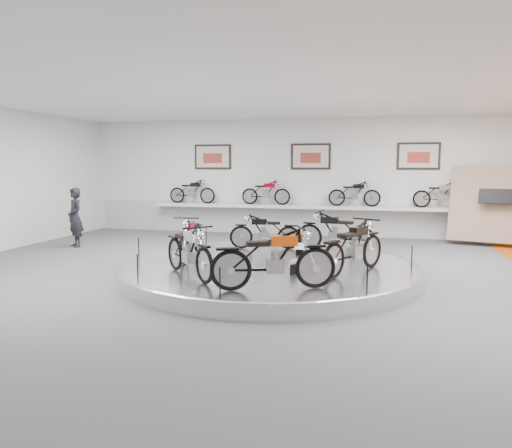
% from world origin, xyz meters
% --- Properties ---
extents(floor, '(16.00, 16.00, 0.00)m').
position_xyz_m(floor, '(0.00, 0.00, 0.00)').
color(floor, '#565659').
rests_on(floor, ground).
extents(ceiling, '(16.00, 16.00, 0.00)m').
position_xyz_m(ceiling, '(0.00, 0.00, 4.00)').
color(ceiling, white).
rests_on(ceiling, wall_back).
extents(wall_back, '(16.00, 0.00, 16.00)m').
position_xyz_m(wall_back, '(0.00, 7.00, 2.00)').
color(wall_back, silver).
rests_on(wall_back, floor).
extents(wall_front, '(16.00, 0.00, 16.00)m').
position_xyz_m(wall_front, '(0.00, -7.00, 2.00)').
color(wall_front, silver).
rests_on(wall_front, floor).
extents(dado_band, '(15.68, 0.04, 1.10)m').
position_xyz_m(dado_band, '(0.00, 6.98, 0.55)').
color(dado_band, '#BCBCBA').
rests_on(dado_band, floor).
extents(display_platform, '(6.40, 6.40, 0.30)m').
position_xyz_m(display_platform, '(0.00, 0.30, 0.15)').
color(display_platform, silver).
rests_on(display_platform, floor).
extents(platform_rim, '(6.40, 6.40, 0.10)m').
position_xyz_m(platform_rim, '(0.00, 0.30, 0.27)').
color(platform_rim, '#B2B2BA').
rests_on(platform_rim, display_platform).
extents(shelf, '(11.00, 0.55, 0.10)m').
position_xyz_m(shelf, '(0.00, 6.70, 1.00)').
color(shelf, silver).
rests_on(shelf, wall_back).
extents(poster_left, '(1.35, 0.06, 0.88)m').
position_xyz_m(poster_left, '(-3.50, 6.96, 2.70)').
color(poster_left, beige).
rests_on(poster_left, wall_back).
extents(poster_center, '(1.35, 0.06, 0.88)m').
position_xyz_m(poster_center, '(0.00, 6.96, 2.70)').
color(poster_center, beige).
rests_on(poster_center, wall_back).
extents(poster_right, '(1.35, 0.06, 0.88)m').
position_xyz_m(poster_right, '(3.50, 6.96, 2.70)').
color(poster_right, beige).
rests_on(poster_right, wall_back).
extents(display_panel, '(2.56, 1.52, 2.30)m').
position_xyz_m(display_panel, '(5.60, 6.10, 1.25)').
color(display_panel, '#9E7E69').
rests_on(display_panel, floor).
extents(shelf_bike_a, '(1.22, 0.43, 0.73)m').
position_xyz_m(shelf_bike_a, '(-4.20, 6.70, 1.42)').
color(shelf_bike_a, black).
rests_on(shelf_bike_a, shelf).
extents(shelf_bike_b, '(1.22, 0.43, 0.73)m').
position_xyz_m(shelf_bike_b, '(-1.50, 6.70, 1.42)').
color(shelf_bike_b, maroon).
rests_on(shelf_bike_b, shelf).
extents(shelf_bike_c, '(1.22, 0.43, 0.73)m').
position_xyz_m(shelf_bike_c, '(1.50, 6.70, 1.42)').
color(shelf_bike_c, black).
rests_on(shelf_bike_c, shelf).
extents(shelf_bike_d, '(1.22, 0.43, 0.73)m').
position_xyz_m(shelf_bike_d, '(4.20, 6.70, 1.42)').
color(shelf_bike_d, silver).
rests_on(shelf_bike_d, shelf).
extents(bike_a, '(1.78, 0.96, 0.99)m').
position_xyz_m(bike_a, '(1.27, 2.08, 0.80)').
color(bike_a, black).
rests_on(bike_a, display_platform).
extents(bike_b, '(1.58, 0.78, 0.89)m').
position_xyz_m(bike_b, '(-0.50, 2.09, 0.75)').
color(bike_b, black).
rests_on(bike_b, display_platform).
extents(bike_c, '(0.79, 1.73, 0.98)m').
position_xyz_m(bike_c, '(-1.86, 0.48, 0.79)').
color(bike_c, maroon).
rests_on(bike_c, display_platform).
extents(bike_d, '(1.64, 1.65, 1.01)m').
position_xyz_m(bike_d, '(-1.20, -1.34, 0.81)').
color(bike_d, silver).
rests_on(bike_d, display_platform).
extents(bike_e, '(1.95, 1.28, 1.08)m').
position_xyz_m(bike_e, '(0.56, -1.93, 0.84)').
color(bike_e, '#CB3E07').
rests_on(bike_e, display_platform).
extents(bike_f, '(1.41, 1.87, 1.05)m').
position_xyz_m(bike_f, '(1.82, -0.28, 0.83)').
color(bike_f, black).
rests_on(bike_f, display_platform).
extents(visitor, '(0.76, 0.72, 1.76)m').
position_xyz_m(visitor, '(-6.41, 2.86, 0.88)').
color(visitor, black).
rests_on(visitor, floor).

